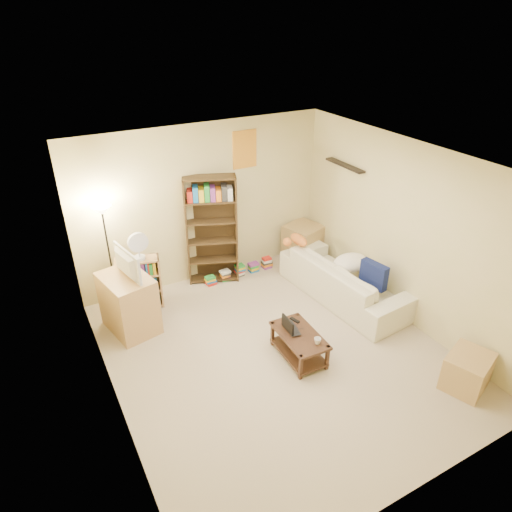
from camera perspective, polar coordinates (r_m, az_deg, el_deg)
name	(u,v)px	position (r m, az deg, el deg)	size (l,w,h in m)	color
room	(280,241)	(5.14, 2.99, 1.87)	(4.50, 4.54, 2.52)	tan
sofa	(344,280)	(7.02, 10.92, -2.92)	(1.02, 2.21, 0.63)	beige
navy_pillow	(374,275)	(6.67, 14.50, -2.29)	(0.41, 0.12, 0.37)	#121B4F
cream_blanket	(350,263)	(7.04, 11.72, -0.81)	(0.58, 0.41, 0.25)	white
tabby_cat	(297,240)	(7.19, 5.12, 1.99)	(0.50, 0.21, 0.17)	orange
coffee_table	(299,343)	(5.87, 5.40, -10.75)	(0.47, 0.82, 0.36)	#3C2317
laptop	(295,328)	(5.86, 4.94, -8.95)	(0.26, 0.36, 0.03)	black
laptop_screen	(288,324)	(5.75, 3.98, -8.54)	(0.01, 0.27, 0.18)	white
mug	(317,341)	(5.64, 7.70, -10.50)	(0.09, 0.09, 0.08)	white
tv_remote	(295,320)	(6.00, 4.86, -7.98)	(0.04, 0.14, 0.02)	black
tv_stand	(129,303)	(6.44, -15.61, -5.72)	(0.55, 0.77, 0.82)	tan
television	(123,265)	(6.13, -16.34, -1.05)	(0.23, 0.68, 0.39)	black
tall_bookshelf	(212,228)	(7.09, -5.57, 3.50)	(0.83, 0.53, 1.76)	#412E19
short_bookshelf	(140,283)	(6.87, -14.31, -3.28)	(0.66, 0.40, 0.80)	tan
desk_fan	(138,245)	(6.53, -14.50, 1.34)	(0.28, 0.16, 0.42)	silver
floor_lamp	(105,228)	(6.56, -18.39, 3.33)	(0.27, 0.27, 1.61)	black
side_table	(303,242)	(8.00, 5.91, 1.69)	(0.55, 0.55, 0.63)	tan
end_cabinet	(467,371)	(5.99, 24.88, -12.92)	(0.53, 0.44, 0.44)	tan
book_stacks	(241,270)	(7.57, -1.91, -1.82)	(1.23, 0.17, 0.21)	red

